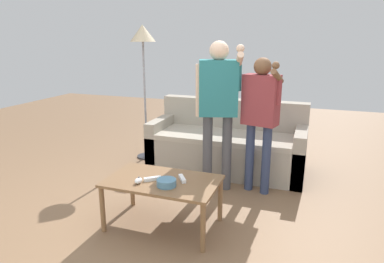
# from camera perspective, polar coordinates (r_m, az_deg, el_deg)

# --- Properties ---
(ground_plane) EXTENTS (12.00, 12.00, 0.00)m
(ground_plane) POSITION_cam_1_polar(r_m,az_deg,el_deg) (3.46, -2.98, -13.56)
(ground_plane) COLOR brown
(couch) EXTENTS (1.95, 0.83, 0.88)m
(couch) POSITION_cam_1_polar(r_m,az_deg,el_deg) (4.50, 5.90, -2.36)
(couch) COLOR #9E9384
(couch) RESTS_ON ground
(coffee_table) EXTENTS (0.99, 0.59, 0.45)m
(coffee_table) POSITION_cam_1_polar(r_m,az_deg,el_deg) (3.11, -4.88, -8.89)
(coffee_table) COLOR brown
(coffee_table) RESTS_ON ground
(snack_bowl) EXTENTS (0.17, 0.17, 0.06)m
(snack_bowl) POSITION_cam_1_polar(r_m,az_deg,el_deg) (2.95, -4.25, -8.45)
(snack_bowl) COLOR teal
(snack_bowl) RESTS_ON coffee_table
(game_remote_nunchuk) EXTENTS (0.06, 0.09, 0.05)m
(game_remote_nunchuk) POSITION_cam_1_polar(r_m,az_deg,el_deg) (3.03, -8.87, -8.04)
(game_remote_nunchuk) COLOR white
(game_remote_nunchuk) RESTS_ON coffee_table
(floor_lamp) EXTENTS (0.34, 0.34, 1.84)m
(floor_lamp) POSITION_cam_1_polar(r_m,az_deg,el_deg) (4.76, -8.12, 14.23)
(floor_lamp) COLOR #2D2D33
(floor_lamp) RESTS_ON ground
(player_center) EXTENTS (0.52, 0.33, 1.64)m
(player_center) POSITION_cam_1_polar(r_m,az_deg,el_deg) (3.70, 4.36, 5.35)
(player_center) COLOR #47474C
(player_center) RESTS_ON ground
(player_right) EXTENTS (0.43, 0.37, 1.47)m
(player_right) POSITION_cam_1_polar(r_m,az_deg,el_deg) (3.71, 11.25, 3.50)
(player_right) COLOR #2D3856
(player_right) RESTS_ON ground
(game_remote_wand_near) EXTENTS (0.12, 0.15, 0.03)m
(game_remote_wand_near) POSITION_cam_1_polar(r_m,az_deg,el_deg) (3.06, -1.64, -7.80)
(game_remote_wand_near) COLOR white
(game_remote_wand_near) RESTS_ON coffee_table
(game_remote_wand_far) EXTENTS (0.14, 0.13, 0.03)m
(game_remote_wand_far) POSITION_cam_1_polar(r_m,az_deg,el_deg) (3.08, -6.56, -7.78)
(game_remote_wand_far) COLOR white
(game_remote_wand_far) RESTS_ON coffee_table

